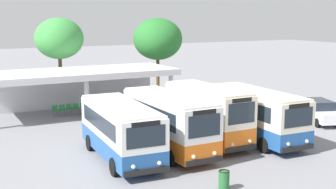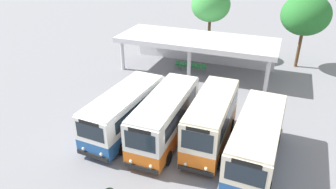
{
  "view_description": "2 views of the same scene",
  "coord_description": "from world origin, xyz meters",
  "px_view_note": "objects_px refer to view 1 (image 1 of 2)",
  "views": [
    {
      "loc": [
        -11.75,
        -20.01,
        7.64
      ],
      "look_at": [
        2.1,
        6.35,
        2.42
      ],
      "focal_mm": 48.49,
      "sensor_mm": 36.0,
      "label": 1
    },
    {
      "loc": [
        6.16,
        -13.87,
        12.08
      ],
      "look_at": [
        -1.5,
        5.84,
        1.29
      ],
      "focal_mm": 32.93,
      "sensor_mm": 36.0,
      "label": 2
    }
  ],
  "objects_px": {
    "waiting_chair_fourth_seat": "(76,108)",
    "waiting_chair_fifth_seat": "(83,107)",
    "litter_bin_apron": "(224,180)",
    "city_bus_nearest_orange": "(121,129)",
    "city_bus_middle_cream": "(207,112)",
    "city_bus_fourth_amber": "(256,113)",
    "city_bus_second_in_row": "(168,121)",
    "waiting_chair_second_from_end": "(63,109)",
    "waiting_chair_end_by_column": "(55,110)",
    "waiting_chair_far_end_seat": "(90,106)",
    "parked_car_flank": "(319,111)",
    "waiting_chair_middle_seat": "(69,108)"
  },
  "relations": [
    {
      "from": "city_bus_nearest_orange",
      "to": "waiting_chair_end_by_column",
      "type": "xyz_separation_m",
      "value": [
        -0.53,
        12.06,
        -1.16
      ]
    },
    {
      "from": "city_bus_nearest_orange",
      "to": "waiting_chair_fifth_seat",
      "type": "xyz_separation_m",
      "value": [
        1.69,
        12.08,
        -1.16
      ]
    },
    {
      "from": "city_bus_fourth_amber",
      "to": "waiting_chair_end_by_column",
      "type": "bearing_deg",
      "value": 126.69
    },
    {
      "from": "waiting_chair_end_by_column",
      "to": "waiting_chair_fourth_seat",
      "type": "xyz_separation_m",
      "value": [
        1.67,
        0.11,
        0.0
      ]
    },
    {
      "from": "city_bus_nearest_orange",
      "to": "city_bus_middle_cream",
      "type": "xyz_separation_m",
      "value": [
        5.83,
        0.6,
        0.2
      ]
    },
    {
      "from": "waiting_chair_end_by_column",
      "to": "waiting_chair_middle_seat",
      "type": "relative_size",
      "value": 1.0
    },
    {
      "from": "city_bus_second_in_row",
      "to": "waiting_chair_end_by_column",
      "type": "relative_size",
      "value": 8.91
    },
    {
      "from": "parked_car_flank",
      "to": "waiting_chair_fifth_seat",
      "type": "relative_size",
      "value": 5.5
    },
    {
      "from": "waiting_chair_second_from_end",
      "to": "waiting_chair_middle_seat",
      "type": "xyz_separation_m",
      "value": [
        0.56,
        0.1,
        0.0
      ]
    },
    {
      "from": "city_bus_middle_cream",
      "to": "parked_car_flank",
      "type": "height_order",
      "value": "city_bus_middle_cream"
    },
    {
      "from": "waiting_chair_second_from_end",
      "to": "waiting_chair_fifth_seat",
      "type": "height_order",
      "value": "same"
    },
    {
      "from": "parked_car_flank",
      "to": "waiting_chair_far_end_seat",
      "type": "relative_size",
      "value": 5.5
    },
    {
      "from": "waiting_chair_far_end_seat",
      "to": "litter_bin_apron",
      "type": "height_order",
      "value": "litter_bin_apron"
    },
    {
      "from": "litter_bin_apron",
      "to": "waiting_chair_far_end_seat",
      "type": "bearing_deg",
      "value": 90.49
    },
    {
      "from": "parked_car_flank",
      "to": "waiting_chair_fourth_seat",
      "type": "height_order",
      "value": "parked_car_flank"
    },
    {
      "from": "city_bus_middle_cream",
      "to": "waiting_chair_end_by_column",
      "type": "xyz_separation_m",
      "value": [
        -6.36,
        11.47,
        -1.36
      ]
    },
    {
      "from": "waiting_chair_fourth_seat",
      "to": "city_bus_second_in_row",
      "type": "bearing_deg",
      "value": -81.64
    },
    {
      "from": "city_bus_middle_cream",
      "to": "litter_bin_apron",
      "type": "distance_m",
      "value": 7.72
    },
    {
      "from": "waiting_chair_fourth_seat",
      "to": "waiting_chair_fifth_seat",
      "type": "xyz_separation_m",
      "value": [
        0.56,
        -0.09,
        0.0
      ]
    },
    {
      "from": "city_bus_middle_cream",
      "to": "city_bus_fourth_amber",
      "type": "bearing_deg",
      "value": -18.46
    },
    {
      "from": "city_bus_nearest_orange",
      "to": "city_bus_middle_cream",
      "type": "bearing_deg",
      "value": 5.85
    },
    {
      "from": "city_bus_nearest_orange",
      "to": "city_bus_middle_cream",
      "type": "height_order",
      "value": "city_bus_middle_cream"
    },
    {
      "from": "waiting_chair_second_from_end",
      "to": "waiting_chair_far_end_seat",
      "type": "bearing_deg",
      "value": 2.47
    },
    {
      "from": "waiting_chair_fifth_seat",
      "to": "litter_bin_apron",
      "type": "distance_m",
      "value": 18.27
    },
    {
      "from": "city_bus_second_in_row",
      "to": "city_bus_middle_cream",
      "type": "relative_size",
      "value": 1.12
    },
    {
      "from": "city_bus_nearest_orange",
      "to": "waiting_chair_far_end_seat",
      "type": "xyz_separation_m",
      "value": [
        2.25,
        12.16,
        -1.16
      ]
    },
    {
      "from": "waiting_chair_fifth_seat",
      "to": "waiting_chair_far_end_seat",
      "type": "distance_m",
      "value": 0.56
    },
    {
      "from": "waiting_chair_second_from_end",
      "to": "city_bus_nearest_orange",
      "type": "bearing_deg",
      "value": -90.12
    },
    {
      "from": "litter_bin_apron",
      "to": "city_bus_nearest_orange",
      "type": "bearing_deg",
      "value": 111.28
    },
    {
      "from": "city_bus_nearest_orange",
      "to": "city_bus_middle_cream",
      "type": "distance_m",
      "value": 5.86
    },
    {
      "from": "city_bus_middle_cream",
      "to": "waiting_chair_middle_seat",
      "type": "xyz_separation_m",
      "value": [
        -5.24,
        11.57,
        -1.36
      ]
    },
    {
      "from": "city_bus_nearest_orange",
      "to": "waiting_chair_end_by_column",
      "type": "height_order",
      "value": "city_bus_nearest_orange"
    },
    {
      "from": "litter_bin_apron",
      "to": "waiting_chair_second_from_end",
      "type": "bearing_deg",
      "value": 97.43
    },
    {
      "from": "parked_car_flank",
      "to": "litter_bin_apron",
      "type": "distance_m",
      "value": 15.42
    },
    {
      "from": "waiting_chair_end_by_column",
      "to": "waiting_chair_fourth_seat",
      "type": "height_order",
      "value": "same"
    },
    {
      "from": "waiting_chair_fifth_seat",
      "to": "waiting_chair_far_end_seat",
      "type": "relative_size",
      "value": 1.0
    },
    {
      "from": "city_bus_nearest_orange",
      "to": "city_bus_fourth_amber",
      "type": "xyz_separation_m",
      "value": [
        8.74,
        -0.38,
        0.05
      ]
    },
    {
      "from": "waiting_chair_fourth_seat",
      "to": "waiting_chair_fifth_seat",
      "type": "height_order",
      "value": "same"
    },
    {
      "from": "city_bus_second_in_row",
      "to": "waiting_chair_far_end_seat",
      "type": "distance_m",
      "value": 12.16
    },
    {
      "from": "waiting_chair_second_from_end",
      "to": "waiting_chair_fifth_seat",
      "type": "distance_m",
      "value": 1.67
    },
    {
      "from": "waiting_chair_fifth_seat",
      "to": "waiting_chair_middle_seat",
      "type": "bearing_deg",
      "value": 175.79
    },
    {
      "from": "waiting_chair_fourth_seat",
      "to": "waiting_chair_fifth_seat",
      "type": "relative_size",
      "value": 1.0
    },
    {
      "from": "waiting_chair_far_end_seat",
      "to": "litter_bin_apron",
      "type": "bearing_deg",
      "value": -89.51
    },
    {
      "from": "waiting_chair_fifth_seat",
      "to": "waiting_chair_second_from_end",
      "type": "bearing_deg",
      "value": -179.49
    },
    {
      "from": "city_bus_middle_cream",
      "to": "waiting_chair_end_by_column",
      "type": "height_order",
      "value": "city_bus_middle_cream"
    },
    {
      "from": "waiting_chair_middle_seat",
      "to": "waiting_chair_fifth_seat",
      "type": "relative_size",
      "value": 1.0
    },
    {
      "from": "city_bus_fourth_amber",
      "to": "litter_bin_apron",
      "type": "distance_m",
      "value": 8.68
    },
    {
      "from": "waiting_chair_middle_seat",
      "to": "litter_bin_apron",
      "type": "xyz_separation_m",
      "value": [
        1.82,
        -18.34,
        -0.07
      ]
    },
    {
      "from": "city_bus_nearest_orange",
      "to": "waiting_chair_fourth_seat",
      "type": "distance_m",
      "value": 12.28
    },
    {
      "from": "waiting_chair_second_from_end",
      "to": "waiting_chair_far_end_seat",
      "type": "distance_m",
      "value": 2.22
    }
  ]
}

